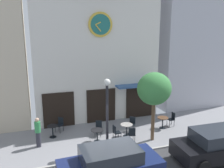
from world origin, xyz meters
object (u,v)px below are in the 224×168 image
(street_lamp, at_px, (107,114))
(cafe_table_center_right, at_px, (97,133))
(cafe_chair_curbside, at_px, (132,134))
(pedestrian_green, at_px, (38,132))
(street_tree, at_px, (154,89))
(cafe_chair_left_end, at_px, (60,123))
(parked_car_black, at_px, (217,145))
(cafe_table_center_left, at_px, (163,121))
(cafe_chair_facing_wall, at_px, (132,123))
(cafe_chair_corner, at_px, (116,131))
(parked_car_navy, at_px, (110,165))
(cafe_chair_right_end, at_px, (99,127))
(cafe_chair_near_lamp, at_px, (172,118))
(cafe_table_near_curb, at_px, (53,130))
(cafe_table_rightmost, at_px, (126,128))

(street_lamp, distance_m, cafe_table_center_right, 1.73)
(cafe_chair_curbside, relative_size, pedestrian_green, 0.54)
(street_tree, distance_m, cafe_table_center_right, 4.06)
(cafe_chair_left_end, xyz_separation_m, parked_car_black, (6.95, -5.75, 0.23))
(cafe_table_center_left, bearing_deg, cafe_table_center_right, -173.68)
(cafe_chair_facing_wall, bearing_deg, cafe_table_center_right, -163.15)
(parked_car_black, bearing_deg, cafe_chair_curbside, 138.12)
(cafe_table_center_right, bearing_deg, street_tree, -14.02)
(cafe_chair_corner, xyz_separation_m, cafe_chair_left_end, (-2.91, 2.23, 0.00))
(cafe_chair_facing_wall, bearing_deg, pedestrian_green, -176.90)
(cafe_chair_corner, bearing_deg, cafe_chair_curbside, -37.06)
(cafe_chair_corner, xyz_separation_m, parked_car_black, (4.04, -3.52, 0.23))
(parked_car_navy, distance_m, parked_car_black, 5.54)
(street_lamp, bearing_deg, pedestrian_green, 158.61)
(cafe_chair_right_end, distance_m, pedestrian_green, 3.52)
(cafe_chair_near_lamp, bearing_deg, cafe_chair_corner, -169.21)
(cafe_chair_near_lamp, bearing_deg, parked_car_navy, -142.58)
(cafe_table_center_right, bearing_deg, street_lamp, -71.53)
(cafe_chair_corner, height_order, pedestrian_green, pedestrian_green)
(street_tree, relative_size, cafe_table_near_curb, 5.48)
(cafe_table_center_left, distance_m, parked_car_black, 4.22)
(cafe_chair_facing_wall, height_order, cafe_chair_right_end, same)
(cafe_chair_right_end, xyz_separation_m, parked_car_black, (4.81, -4.47, 0.23))
(cafe_table_near_curb, distance_m, cafe_chair_corner, 3.74)
(cafe_table_rightmost, bearing_deg, cafe_chair_facing_wall, 45.06)
(cafe_chair_right_end, height_order, cafe_chair_corner, same)
(cafe_chair_right_end, bearing_deg, cafe_table_center_right, -110.60)
(cafe_table_center_right, relative_size, cafe_table_rightmost, 0.96)
(cafe_table_center_right, height_order, parked_car_black, parked_car_black)
(cafe_table_rightmost, relative_size, parked_car_black, 0.17)
(cafe_chair_right_end, xyz_separation_m, cafe_chair_corner, (0.77, -0.95, 0.00))
(cafe_table_near_curb, bearing_deg, cafe_chair_near_lamp, -5.45)
(cafe_table_near_curb, distance_m, cafe_chair_facing_wall, 4.85)
(cafe_chair_corner, bearing_deg, cafe_chair_left_end, 142.51)
(street_tree, bearing_deg, cafe_table_near_curb, 158.44)
(cafe_chair_right_end, xyz_separation_m, cafe_chair_curbside, (1.51, -1.51, 0.00))
(pedestrian_green, bearing_deg, cafe_chair_curbside, -13.01)
(pedestrian_green, bearing_deg, cafe_chair_near_lamp, 1.43)
(street_lamp, bearing_deg, cafe_chair_facing_wall, 37.93)
(street_tree, height_order, parked_car_black, street_tree)
(cafe_table_near_curb, bearing_deg, street_lamp, -40.96)
(cafe_chair_corner, bearing_deg, cafe_table_near_curb, 155.88)
(cafe_chair_curbside, bearing_deg, cafe_table_center_left, 24.30)
(cafe_table_near_curb, distance_m, cafe_table_center_left, 6.91)
(cafe_chair_right_end, bearing_deg, street_tree, -29.29)
(street_tree, xyz_separation_m, pedestrian_green, (-6.29, 1.21, -2.17))
(cafe_table_center_left, height_order, cafe_chair_near_lamp, cafe_chair_near_lamp)
(cafe_table_rightmost, bearing_deg, cafe_chair_left_end, 152.08)
(cafe_chair_corner, bearing_deg, parked_car_black, -41.04)
(street_tree, xyz_separation_m, cafe_chair_curbside, (-1.28, 0.06, -2.51))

